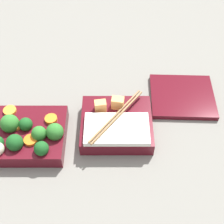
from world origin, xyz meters
TOP-DOWN VIEW (x-y plane):
  - ground_plane at (0.00, 0.00)m, footprint 3.00×3.00m
  - bento_tray_vegetable at (-0.10, -0.02)m, footprint 0.17×0.15m
  - bento_tray_rice at (0.11, 0.02)m, footprint 0.17×0.16m
  - bento_lid at (0.29, 0.12)m, footprint 0.17×0.16m

SIDE VIEW (x-z plane):
  - ground_plane at x=0.00m, z-range 0.00..0.00m
  - bento_lid at x=0.29m, z-range 0.00..0.01m
  - bento_tray_rice at x=0.11m, z-range -0.01..0.06m
  - bento_tray_vegetable at x=-0.10m, z-range -0.01..0.06m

